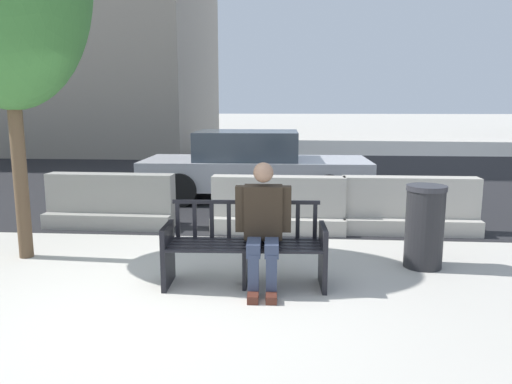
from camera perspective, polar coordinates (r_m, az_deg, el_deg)
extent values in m
plane|color=#B7B2A8|center=(4.87, -11.74, -13.27)|extent=(200.00, 200.00, 0.00)
cube|color=black|center=(13.19, -1.25, 1.70)|extent=(120.00, 12.00, 0.01)
cube|color=black|center=(5.41, -10.05, -7.10)|extent=(0.07, 0.51, 0.66)
cube|color=black|center=(5.32, 7.66, -7.32)|extent=(0.07, 0.51, 0.66)
cube|color=black|center=(5.33, -1.27, -8.38)|extent=(0.05, 0.33, 0.45)
cube|color=black|center=(5.05, -1.42, -6.79)|extent=(1.60, 0.14, 0.02)
cube|color=black|center=(5.16, -1.35, -6.42)|extent=(1.60, 0.14, 0.02)
cube|color=black|center=(5.27, -1.27, -6.07)|extent=(1.60, 0.14, 0.02)
cube|color=black|center=(5.38, -1.21, -5.73)|extent=(1.60, 0.14, 0.02)
cube|color=black|center=(5.49, -1.14, -5.40)|extent=(1.60, 0.14, 0.02)
cube|color=black|center=(5.40, -1.15, -1.16)|extent=(1.60, 0.11, 0.04)
cube|color=black|center=(5.54, -8.93, -3.23)|extent=(0.05, 0.03, 0.38)
cube|color=black|center=(5.51, -7.01, -3.26)|extent=(0.05, 0.03, 0.38)
cube|color=black|center=(5.48, -5.07, -3.28)|extent=(0.05, 0.03, 0.38)
cube|color=black|center=(5.46, -3.11, -3.31)|extent=(0.05, 0.03, 0.38)
cube|color=black|center=(5.45, -1.14, -3.33)|extent=(0.05, 0.03, 0.38)
cube|color=black|center=(5.44, 0.83, -3.34)|extent=(0.05, 0.03, 0.38)
cube|color=black|center=(5.44, 2.81, -3.35)|extent=(0.05, 0.03, 0.38)
cube|color=black|center=(5.45, 4.79, -3.36)|extent=(0.05, 0.03, 0.38)
cube|color=black|center=(5.46, 6.76, -3.37)|extent=(0.05, 0.03, 0.38)
cube|color=black|center=(5.31, -10.19, -3.91)|extent=(0.07, 0.46, 0.03)
cube|color=black|center=(5.22, 7.76, -4.08)|extent=(0.07, 0.46, 0.03)
cube|color=#2D2319|center=(5.24, 0.84, -2.28)|extent=(0.41, 0.26, 0.56)
sphere|color=#9E755B|center=(5.15, 0.85, 2.24)|extent=(0.21, 0.21, 0.21)
cube|color=#333D56|center=(5.11, -0.23, -6.20)|extent=(0.16, 0.45, 0.14)
cube|color=#333D56|center=(5.11, 1.80, -6.22)|extent=(0.16, 0.45, 0.14)
cube|color=#333D56|center=(5.03, -0.30, -9.53)|extent=(0.11, 0.11, 0.45)
cube|color=#333D56|center=(5.02, 1.78, -9.55)|extent=(0.11, 0.11, 0.45)
cube|color=#4C2319|center=(5.02, -0.34, -11.83)|extent=(0.12, 0.26, 0.08)
cube|color=#4C2319|center=(5.01, 1.76, -11.85)|extent=(0.12, 0.26, 0.08)
cube|color=#2D2319|center=(5.22, -1.86, -1.90)|extent=(0.10, 0.12, 0.48)
cube|color=#2D2319|center=(5.21, 3.53, -1.94)|extent=(0.10, 0.12, 0.48)
cube|color=#ADA89E|center=(7.62, 2.54, -3.56)|extent=(2.00, 0.69, 0.24)
cube|color=#ADA89E|center=(7.53, 2.56, -0.46)|extent=(2.00, 0.31, 0.60)
cube|color=gray|center=(8.21, -16.13, -2.96)|extent=(2.01, 0.72, 0.24)
cube|color=gray|center=(8.13, -16.27, -0.07)|extent=(2.01, 0.34, 0.60)
cube|color=#ADA89E|center=(7.89, 17.00, -3.53)|extent=(2.00, 0.69, 0.24)
cube|color=#ADA89E|center=(7.80, 17.16, -0.53)|extent=(2.00, 0.31, 0.60)
cylinder|color=brown|center=(6.77, -25.49, 3.64)|extent=(0.17, 0.17, 2.54)
cube|color=#B7B7BC|center=(10.10, 0.02, 2.22)|extent=(4.53, 1.89, 0.56)
cube|color=#38424C|center=(10.05, -1.01, 5.39)|extent=(2.04, 1.61, 0.56)
cylinder|color=black|center=(10.98, 7.51, 1.60)|extent=(0.65, 0.24, 0.64)
cylinder|color=black|center=(9.33, 8.30, 0.10)|extent=(0.65, 0.24, 0.64)
cylinder|color=black|center=(11.11, -6.94, 1.71)|extent=(0.65, 0.24, 0.64)
cylinder|color=black|center=(9.48, -8.66, 0.25)|extent=(0.65, 0.24, 0.64)
cylinder|color=#232326|center=(6.19, 18.68, -4.04)|extent=(0.44, 0.44, 0.92)
cylinder|color=#2D2D33|center=(6.10, 18.94, 0.44)|extent=(0.46, 0.46, 0.06)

